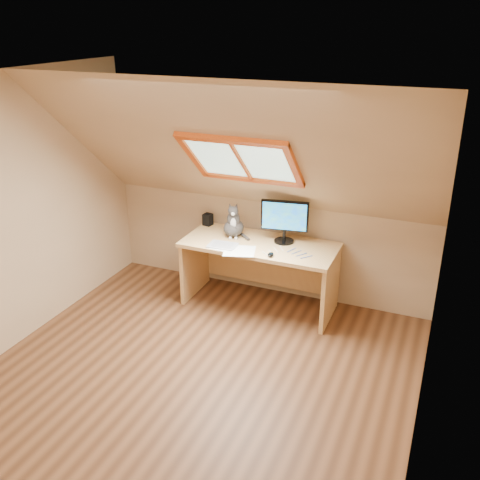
% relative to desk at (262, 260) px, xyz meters
% --- Properties ---
extents(ground, '(3.50, 3.50, 0.00)m').
position_rel_desk_xyz_m(ground, '(-0.06, -1.45, -0.48)').
color(ground, brown).
rests_on(ground, ground).
extents(room_shell, '(3.52, 3.52, 2.41)m').
position_rel_desk_xyz_m(room_shell, '(-0.06, -1.54, 0.95)').
color(room_shell, tan).
rests_on(room_shell, ground).
extents(desk, '(1.54, 0.67, 0.70)m').
position_rel_desk_xyz_m(desk, '(0.00, 0.00, 0.00)').
color(desk, '#E1B86A').
rests_on(desk, ground).
extents(monitor, '(0.47, 0.20, 0.43)m').
position_rel_desk_xyz_m(monitor, '(0.21, 0.05, 0.47)').
color(monitor, black).
rests_on(monitor, desk).
extents(cat, '(0.27, 0.30, 0.37)m').
position_rel_desk_xyz_m(cat, '(-0.31, 0.00, 0.35)').
color(cat, '#3D3936').
rests_on(cat, desk).
extents(desk_speaker, '(0.10, 0.10, 0.13)m').
position_rel_desk_xyz_m(desk_speaker, '(-0.70, 0.18, 0.28)').
color(desk_speaker, black).
rests_on(desk_speaker, desk).
extents(graphics_tablet, '(0.29, 0.21, 0.01)m').
position_rel_desk_xyz_m(graphics_tablet, '(-0.31, -0.27, 0.22)').
color(graphics_tablet, '#B2B2B7').
rests_on(graphics_tablet, desk).
extents(mouse, '(0.07, 0.10, 0.03)m').
position_rel_desk_xyz_m(mouse, '(0.20, -0.32, 0.23)').
color(mouse, black).
rests_on(mouse, desk).
extents(papers, '(0.35, 0.30, 0.01)m').
position_rel_desk_xyz_m(papers, '(-0.20, -0.33, 0.22)').
color(papers, white).
rests_on(papers, desk).
extents(cables, '(0.51, 0.26, 0.01)m').
position_rel_desk_xyz_m(cables, '(0.34, -0.19, 0.22)').
color(cables, silver).
rests_on(cables, desk).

